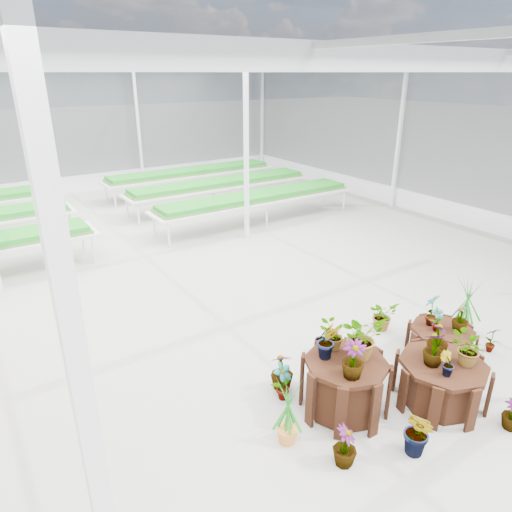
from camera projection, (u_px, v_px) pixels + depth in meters
ground_plane at (225, 336)px, 7.82m from camera, size 24.00×24.00×0.00m
greenhouse_shell at (221, 209)px, 6.98m from camera, size 18.00×24.00×4.50m
steel_frame at (221, 209)px, 6.98m from camera, size 18.00×24.00×4.50m
nursery_benches at (101, 212)px, 13.23m from camera, size 16.00×7.00×0.84m
plinth_tall at (344, 386)px, 5.98m from camera, size 1.18×1.18×0.77m
plinth_mid at (440, 382)px, 6.15m from camera, size 1.46×1.46×0.63m
plinth_low at (441, 341)px, 7.24m from camera, size 1.27×1.27×0.45m
nursery_plants at (389, 348)px, 6.37m from camera, size 4.45×2.95×1.38m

